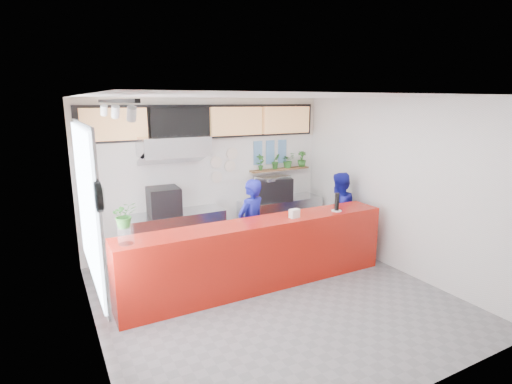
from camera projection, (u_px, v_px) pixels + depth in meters
name	position (u px, v px, depth m)	size (l,w,h in m)	color
floor	(272.00, 296.00, 6.15)	(5.00, 5.00, 0.00)	slate
ceiling	(274.00, 97.00, 5.48)	(5.00, 5.00, 0.00)	silver
wall_back	(209.00, 175.00, 7.96)	(5.00, 5.00, 0.00)	white
wall_left	(89.00, 227.00, 4.66)	(5.00, 5.00, 0.00)	white
wall_right	(396.00, 185.00, 6.97)	(5.00, 5.00, 0.00)	white
service_counter	(259.00, 254.00, 6.37)	(4.50, 0.60, 1.10)	#A5160B
cream_band	(208.00, 119.00, 7.71)	(5.00, 0.02, 0.80)	beige
prep_bench	(177.00, 235.00, 7.57)	(1.80, 0.60, 0.90)	#B2B5BA
panini_oven	(164.00, 201.00, 7.31)	(0.55, 0.55, 0.50)	black
extraction_hood	(174.00, 146.00, 7.15)	(1.20, 0.70, 0.35)	#B2B5BA
hood_lip	(174.00, 157.00, 7.19)	(1.20, 0.70, 0.08)	#B2B5BA
right_bench	(280.00, 219.00, 8.63)	(1.80, 0.60, 0.90)	#B2B5BA
espresso_machine	(273.00, 189.00, 8.39)	(0.75, 0.54, 0.48)	black
espresso_tray	(273.00, 177.00, 8.33)	(0.66, 0.46, 0.06)	#B2B4B9
herb_shelf	(280.00, 169.00, 8.62)	(1.40, 0.18, 0.04)	brown
menu_board_far_left	(114.00, 124.00, 6.82)	(1.10, 0.10, 0.55)	tan
menu_board_mid_left	(180.00, 123.00, 7.35)	(1.10, 0.10, 0.55)	black
menu_board_mid_right	(237.00, 121.00, 7.89)	(1.10, 0.10, 0.55)	tan
menu_board_far_right	(286.00, 120.00, 8.43)	(1.10, 0.10, 0.55)	tan
soffit	(208.00, 122.00, 7.70)	(4.80, 0.04, 0.65)	black
window_pane	(87.00, 205.00, 4.89)	(0.04, 2.20, 1.90)	silver
window_frame	(89.00, 204.00, 4.90)	(0.03, 2.30, 2.00)	#B2B5BA
wall_clock_rim	(98.00, 197.00, 3.79)	(0.30, 0.30, 0.05)	black
wall_clock_face	(102.00, 197.00, 3.80)	(0.26, 0.26, 0.02)	white
track_rail	(115.00, 101.00, 4.53)	(0.05, 2.40, 0.04)	black
dec_plate_a	(216.00, 162.00, 7.95)	(0.24, 0.24, 0.03)	silver
dec_plate_b	(230.00, 166.00, 8.11)	(0.24, 0.24, 0.03)	silver
dec_plate_c	(217.00, 177.00, 8.02)	(0.24, 0.24, 0.03)	silver
dec_plate_d	(232.00, 154.00, 8.08)	(0.24, 0.24, 0.03)	silver
photo_frame_a	(258.00, 147.00, 8.34)	(0.20, 0.02, 0.25)	#598CBF
photo_frame_b	(270.00, 146.00, 8.48)	(0.20, 0.02, 0.25)	#598CBF
photo_frame_c	(282.00, 146.00, 8.62)	(0.20, 0.02, 0.25)	#598CBF
photo_frame_d	(258.00, 159.00, 8.40)	(0.20, 0.02, 0.25)	#598CBF
photo_frame_e	(270.00, 158.00, 8.54)	(0.20, 0.02, 0.25)	#598CBF
photo_frame_f	(282.00, 157.00, 8.68)	(0.20, 0.02, 0.25)	#598CBF
staff_center	(251.00, 225.00, 6.95)	(0.60, 0.39, 1.65)	navy
staff_right	(338.00, 213.00, 7.79)	(0.78, 0.61, 1.61)	navy
herb_a	(260.00, 162.00, 8.35)	(0.18, 0.12, 0.34)	#296523
herb_b	(276.00, 161.00, 8.53)	(0.18, 0.15, 0.33)	#296523
herb_c	(288.00, 160.00, 8.67)	(0.30, 0.26, 0.33)	#296523
herb_d	(302.00, 159.00, 8.84)	(0.19, 0.17, 0.34)	#296523
glass_vase	(126.00, 235.00, 5.24)	(0.21, 0.21, 0.25)	silver
basil_vase	(124.00, 215.00, 5.18)	(0.31, 0.27, 0.35)	#296523
napkin_holder	(294.00, 213.00, 6.43)	(0.16, 0.10, 0.14)	white
white_plate	(336.00, 211.00, 6.83)	(0.17, 0.17, 0.01)	white
pepper_mill	(337.00, 202.00, 6.80)	(0.08, 0.08, 0.30)	black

